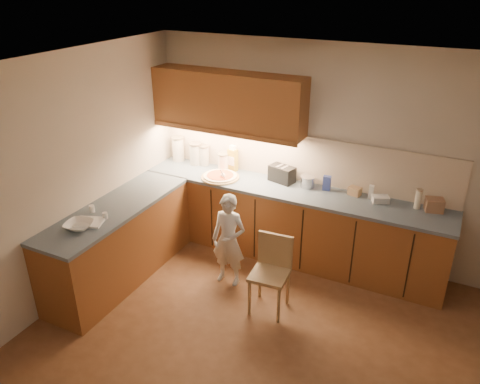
# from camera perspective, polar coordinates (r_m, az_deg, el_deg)

# --- Properties ---
(room) EXTENTS (4.54, 4.50, 2.62)m
(room) POSITION_cam_1_polar(r_m,az_deg,el_deg) (3.73, 2.82, -0.08)
(room) COLOR brown
(room) RESTS_ON ground
(l_counter) EXTENTS (3.77, 2.62, 0.92)m
(l_counter) POSITION_cam_1_polar(r_m,az_deg,el_deg) (5.65, -0.90, -4.52)
(l_counter) COLOR brown
(l_counter) RESTS_ON ground
(backsplash) EXTENTS (3.75, 0.02, 0.58)m
(backsplash) POSITION_cam_1_polar(r_m,az_deg,el_deg) (5.75, 7.31, 4.10)
(backsplash) COLOR beige
(backsplash) RESTS_ON l_counter
(upper_cabinets) EXTENTS (1.95, 0.36, 0.73)m
(upper_cabinets) POSITION_cam_1_polar(r_m,az_deg,el_deg) (5.75, -1.51, 11.00)
(upper_cabinets) COLOR brown
(upper_cabinets) RESTS_ON ground
(pizza_on_board) EXTENTS (0.48, 0.48, 0.19)m
(pizza_on_board) POSITION_cam_1_polar(r_m,az_deg,el_deg) (5.86, -2.42, 1.90)
(pizza_on_board) COLOR tan
(pizza_on_board) RESTS_ON l_counter
(child) EXTENTS (0.41, 0.27, 1.10)m
(child) POSITION_cam_1_polar(r_m,az_deg,el_deg) (5.25, -1.38, -5.90)
(child) COLOR silver
(child) RESTS_ON ground
(wooden_chair) EXTENTS (0.40, 0.40, 0.83)m
(wooden_chair) POSITION_cam_1_polar(r_m,az_deg,el_deg) (4.93, 3.88, -9.20)
(wooden_chair) COLOR tan
(wooden_chair) RESTS_ON ground
(mixing_bowl) EXTENTS (0.33, 0.33, 0.07)m
(mixing_bowl) POSITION_cam_1_polar(r_m,az_deg,el_deg) (4.99, -19.04, -3.88)
(mixing_bowl) COLOR white
(mixing_bowl) RESTS_ON l_counter
(canister_a) EXTENTS (0.17, 0.17, 0.33)m
(canister_a) POSITION_cam_1_polar(r_m,az_deg,el_deg) (6.42, -7.55, 5.24)
(canister_a) COLOR silver
(canister_a) RESTS_ON l_counter
(canister_b) EXTENTS (0.17, 0.17, 0.30)m
(canister_b) POSITION_cam_1_polar(r_m,az_deg,el_deg) (6.27, -5.43, 4.68)
(canister_b) COLOR beige
(canister_b) RESTS_ON l_counter
(canister_c) EXTENTS (0.14, 0.14, 0.27)m
(canister_c) POSITION_cam_1_polar(r_m,az_deg,el_deg) (6.24, -4.41, 4.49)
(canister_c) COLOR beige
(canister_c) RESTS_ON l_counter
(canister_d) EXTENTS (0.14, 0.14, 0.23)m
(canister_d) POSITION_cam_1_polar(r_m,az_deg,el_deg) (6.06, -2.07, 3.68)
(canister_d) COLOR silver
(canister_d) RESTS_ON l_counter
(oil_jug) EXTENTS (0.13, 0.10, 0.35)m
(oil_jug) POSITION_cam_1_polar(r_m,az_deg,el_deg) (6.03, -0.89, 4.02)
(oil_jug) COLOR #B39423
(oil_jug) RESTS_ON l_counter
(toaster) EXTENTS (0.34, 0.25, 0.20)m
(toaster) POSITION_cam_1_polar(r_m,az_deg,el_deg) (5.76, 5.13, 2.21)
(toaster) COLOR black
(toaster) RESTS_ON l_counter
(steel_pot) EXTENTS (0.18, 0.18, 0.14)m
(steel_pot) POSITION_cam_1_polar(r_m,az_deg,el_deg) (5.66, 8.25, 1.26)
(steel_pot) COLOR #B4B4B9
(steel_pot) RESTS_ON l_counter
(blue_box) EXTENTS (0.09, 0.07, 0.18)m
(blue_box) POSITION_cam_1_polar(r_m,az_deg,el_deg) (5.61, 10.54, 1.07)
(blue_box) COLOR #324297
(blue_box) RESTS_ON l_counter
(card_box_a) EXTENTS (0.16, 0.13, 0.10)m
(card_box_a) POSITION_cam_1_polar(r_m,az_deg,el_deg) (5.57, 13.81, 0.10)
(card_box_a) COLOR tan
(card_box_a) RESTS_ON l_counter
(white_bottle) EXTENTS (0.06, 0.06, 0.16)m
(white_bottle) POSITION_cam_1_polar(r_m,az_deg,el_deg) (5.52, 15.69, 0.03)
(white_bottle) COLOR white
(white_bottle) RESTS_ON l_counter
(flat_pack) EXTENTS (0.22, 0.19, 0.07)m
(flat_pack) POSITION_cam_1_polar(r_m,az_deg,el_deg) (5.48, 16.75, -0.82)
(flat_pack) COLOR silver
(flat_pack) RESTS_ON l_counter
(tall_jar) EXTENTS (0.07, 0.07, 0.23)m
(tall_jar) POSITION_cam_1_polar(r_m,az_deg,el_deg) (5.43, 20.91, -0.78)
(tall_jar) COLOR white
(tall_jar) RESTS_ON l_counter
(card_box_b) EXTENTS (0.22, 0.19, 0.14)m
(card_box_b) POSITION_cam_1_polar(r_m,az_deg,el_deg) (5.46, 22.60, -1.46)
(card_box_b) COLOR #9C7154
(card_box_b) RESTS_ON l_counter
(dough_cloth) EXTENTS (0.35, 0.31, 0.02)m
(dough_cloth) POSITION_cam_1_polar(r_m,az_deg,el_deg) (5.08, -17.93, -3.51)
(dough_cloth) COLOR white
(dough_cloth) RESTS_ON l_counter
(spice_jar_a) EXTENTS (0.06, 0.06, 0.08)m
(spice_jar_a) POSITION_cam_1_polar(r_m,az_deg,el_deg) (5.28, -17.61, -1.96)
(spice_jar_a) COLOR white
(spice_jar_a) RESTS_ON l_counter
(spice_jar_b) EXTENTS (0.06, 0.06, 0.07)m
(spice_jar_b) POSITION_cam_1_polar(r_m,az_deg,el_deg) (5.10, -16.13, -2.79)
(spice_jar_b) COLOR silver
(spice_jar_b) RESTS_ON l_counter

